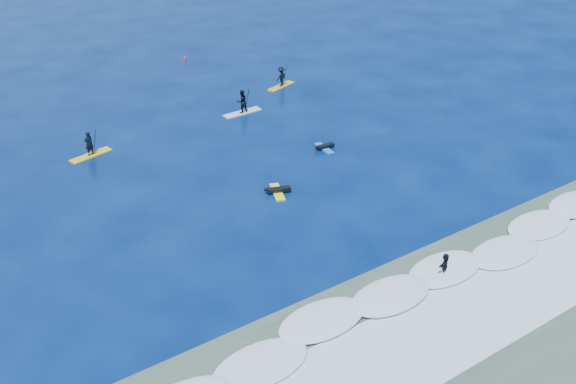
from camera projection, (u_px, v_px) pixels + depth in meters
ground at (322, 200)px, 41.35m from camera, size 160.00×160.00×0.00m
shallow_water at (493, 322)px, 31.27m from camera, size 90.00×13.00×0.01m
breaking_wave at (434, 280)px, 34.15m from camera, size 40.00×6.00×0.30m
whitewater at (477, 310)px, 32.00m from camera, size 34.00×5.00×0.02m
sup_paddler_left at (90, 147)px, 46.50m from camera, size 3.28×1.53×2.24m
sup_paddler_center at (242, 103)px, 53.31m from camera, size 3.39×0.97×2.36m
sup_paddler_right at (281, 78)px, 58.71m from camera, size 3.20×1.71×2.19m
prone_paddler_near at (278, 191)px, 42.11m from camera, size 1.76×2.33×0.47m
prone_paddler_far at (324, 147)px, 47.79m from camera, size 1.63×2.08×0.43m
wave_surfer at (445, 265)px, 34.04m from camera, size 1.82×1.20×1.29m
marker_buoy at (185, 59)px, 65.18m from camera, size 0.27×0.27×0.66m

